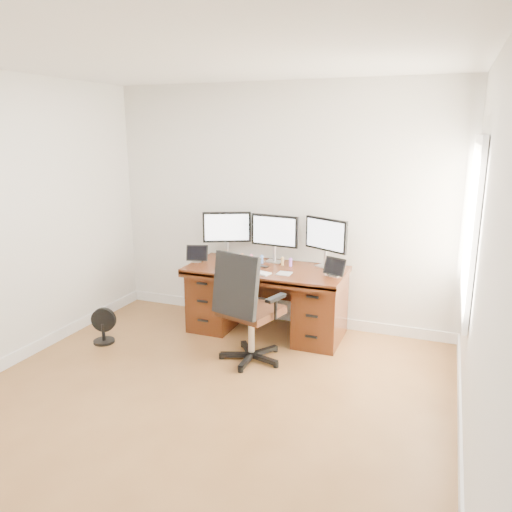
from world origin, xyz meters
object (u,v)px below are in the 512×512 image
(desk, at_px, (267,298))
(office_chair, at_px, (248,326))
(keyboard, at_px, (258,272))
(monitor_center, at_px, (275,232))
(floor_fan, at_px, (103,326))

(desk, height_order, office_chair, office_chair)
(office_chair, relative_size, keyboard, 4.26)
(office_chair, distance_m, monitor_center, 1.23)
(desk, distance_m, keyboard, 0.44)
(office_chair, relative_size, monitor_center, 2.01)
(office_chair, xyz_separation_m, keyboard, (-0.08, 0.49, 0.39))
(monitor_center, distance_m, keyboard, 0.60)
(floor_fan, xyz_separation_m, monitor_center, (1.51, 1.13, 0.90))
(keyboard, bearing_deg, floor_fan, -141.61)
(floor_fan, xyz_separation_m, keyboard, (1.51, 0.64, 0.57))
(desk, xyz_separation_m, floor_fan, (-1.51, -0.90, -0.22))
(monitor_center, bearing_deg, keyboard, -84.43)
(desk, height_order, monitor_center, monitor_center)
(office_chair, distance_m, floor_fan, 1.60)
(monitor_center, bearing_deg, floor_fan, -137.42)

